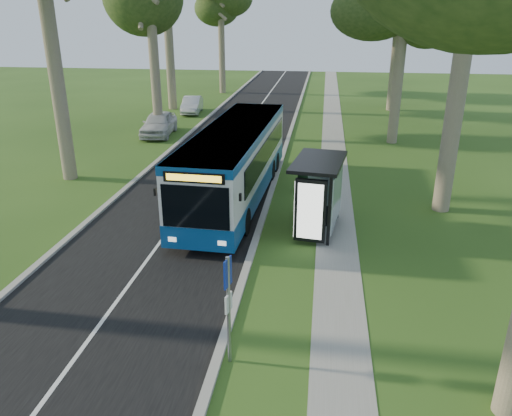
{
  "coord_description": "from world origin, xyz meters",
  "views": [
    {
      "loc": [
        2.29,
        -14.99,
        7.96
      ],
      "look_at": [
        0.1,
        1.07,
        1.6
      ],
      "focal_mm": 35.0,
      "sensor_mm": 36.0,
      "label": 1
    }
  ],
  "objects": [
    {
      "name": "centre_line",
      "position": [
        -3.5,
        10.0,
        0.02
      ],
      "size": [
        0.12,
        100.0,
        0.0
      ],
      "primitive_type": "cube",
      "color": "white",
      "rests_on": "road"
    },
    {
      "name": "litter_bin",
      "position": [
        1.49,
        7.79,
        0.54
      ],
      "size": [
        0.61,
        0.61,
        1.07
      ],
      "rotation": [
        0.0,
        0.0,
        -0.08
      ],
      "color": "black",
      "rests_on": "ground"
    },
    {
      "name": "bus",
      "position": [
        -1.5,
        6.13,
        1.71
      ],
      "size": [
        3.15,
        12.54,
        3.3
      ],
      "rotation": [
        0.0,
        0.0,
        -0.04
      ],
      "color": "white",
      "rests_on": "ground"
    },
    {
      "name": "kerb_east",
      "position": [
        0.0,
        10.0,
        0.06
      ],
      "size": [
        0.25,
        100.0,
        0.12
      ],
      "primitive_type": "cube",
      "color": "#9E9B93",
      "rests_on": "ground"
    },
    {
      "name": "footpath",
      "position": [
        3.0,
        10.0,
        0.01
      ],
      "size": [
        1.5,
        100.0,
        0.02
      ],
      "primitive_type": "cube",
      "color": "gray",
      "rests_on": "ground"
    },
    {
      "name": "bus_stop_sign",
      "position": [
        0.3,
        -5.15,
        1.75
      ],
      "size": [
        0.13,
        0.4,
        2.85
      ],
      "rotation": [
        0.0,
        0.0,
        -0.21
      ],
      "color": "gray",
      "rests_on": "ground"
    },
    {
      "name": "road",
      "position": [
        -3.5,
        10.0,
        0.01
      ],
      "size": [
        7.0,
        100.0,
        0.02
      ],
      "primitive_type": "cube",
      "color": "black",
      "rests_on": "ground"
    },
    {
      "name": "car_white",
      "position": [
        -9.0,
        18.01,
        0.81
      ],
      "size": [
        2.3,
        4.89,
        1.62
      ],
      "primitive_type": "imported",
      "rotation": [
        0.0,
        0.0,
        0.08
      ],
      "color": "silver",
      "rests_on": "ground"
    },
    {
      "name": "ground",
      "position": [
        0.0,
        0.0,
        0.0
      ],
      "size": [
        120.0,
        120.0,
        0.0
      ],
      "primitive_type": "plane",
      "color": "#294816",
      "rests_on": "ground"
    },
    {
      "name": "car_silver",
      "position": [
        -8.81,
        26.34,
        0.67
      ],
      "size": [
        1.87,
        4.22,
        1.35
      ],
      "primitive_type": "imported",
      "rotation": [
        0.0,
        0.0,
        0.11
      ],
      "color": "#B4B7BD",
      "rests_on": "ground"
    },
    {
      "name": "bus_shelter",
      "position": [
        2.34,
        2.72,
        2.0
      ],
      "size": [
        2.22,
        3.5,
        2.82
      ],
      "rotation": [
        0.0,
        0.0,
        -0.14
      ],
      "color": "black",
      "rests_on": "ground"
    },
    {
      "name": "kerb_west",
      "position": [
        -7.0,
        10.0,
        0.06
      ],
      "size": [
        0.25,
        100.0,
        0.12
      ],
      "primitive_type": "cube",
      "color": "#9E9B93",
      "rests_on": "ground"
    }
  ]
}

